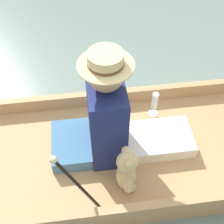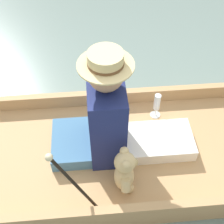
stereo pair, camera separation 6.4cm
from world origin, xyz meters
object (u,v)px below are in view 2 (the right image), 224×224
object	(u,v)px
seated_person	(118,119)
walking_cane	(71,180)
teddy_bear	(125,172)
wine_glass	(157,103)

from	to	relation	value
seated_person	walking_cane	xyz separation A→B (m)	(0.49, -0.32, 0.05)
seated_person	teddy_bear	xyz separation A→B (m)	(0.32, 0.02, -0.18)
seated_person	teddy_bear	distance (m)	0.37
wine_glass	walking_cane	distance (m)	1.09
teddy_bear	walking_cane	bearing A→B (deg)	-64.49
wine_glass	walking_cane	bearing A→B (deg)	-40.31
walking_cane	teddy_bear	bearing A→B (deg)	115.51
teddy_bear	seated_person	bearing A→B (deg)	-177.15
seated_person	teddy_bear	world-z (taller)	seated_person
wine_glass	walking_cane	xyz separation A→B (m)	(0.81, -0.68, 0.27)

